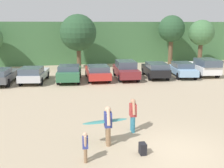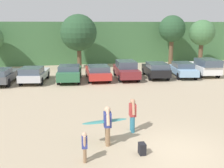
{
  "view_description": "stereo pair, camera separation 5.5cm",
  "coord_description": "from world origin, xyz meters",
  "px_view_note": "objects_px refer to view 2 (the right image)",
  "views": [
    {
      "loc": [
        -4.56,
        -9.13,
        4.91
      ],
      "look_at": [
        -1.09,
        6.96,
        1.25
      ],
      "focal_mm": 43.58,
      "sensor_mm": 36.0,
      "label": 1
    },
    {
      "loc": [
        -4.5,
        -9.14,
        4.91
      ],
      "look_at": [
        -1.09,
        6.96,
        1.25
      ],
      "focal_mm": 43.58,
      "sensor_mm": 36.0,
      "label": 2
    }
  ],
  "objects_px": {
    "person_companion": "(133,113)",
    "parked_car_white": "(204,67)",
    "parked_car_black": "(156,69)",
    "backpack_dropped": "(142,149)",
    "parked_car_dark_gray": "(2,75)",
    "person_adult": "(108,123)",
    "person_child": "(85,145)",
    "parked_car_maroon": "(126,69)",
    "parked_car_silver": "(34,74)",
    "surfboard_teal": "(105,121)",
    "parked_car_sky_blue": "(183,69)",
    "parked_car_forest_green": "(70,73)",
    "parked_car_red": "(98,72)"
  },
  "relations": [
    {
      "from": "person_companion",
      "to": "parked_car_white",
      "type": "bearing_deg",
      "value": -126.22
    },
    {
      "from": "parked_car_white",
      "to": "parked_car_black",
      "type": "bearing_deg",
      "value": 94.78
    },
    {
      "from": "parked_car_black",
      "to": "backpack_dropped",
      "type": "xyz_separation_m",
      "value": [
        -6.0,
        -14.24,
        -0.56
      ]
    },
    {
      "from": "parked_car_dark_gray",
      "to": "parked_car_black",
      "type": "xyz_separation_m",
      "value": [
        13.48,
        -0.06,
        0.03
      ]
    },
    {
      "from": "parked_car_dark_gray",
      "to": "parked_car_white",
      "type": "relative_size",
      "value": 1.02
    },
    {
      "from": "person_adult",
      "to": "person_child",
      "type": "bearing_deg",
      "value": 54.17
    },
    {
      "from": "parked_car_maroon",
      "to": "person_adult",
      "type": "relative_size",
      "value": 2.9
    },
    {
      "from": "parked_car_silver",
      "to": "person_companion",
      "type": "xyz_separation_m",
      "value": [
        5.17,
        -12.16,
        0.15
      ]
    },
    {
      "from": "person_adult",
      "to": "person_companion",
      "type": "xyz_separation_m",
      "value": [
        1.39,
        1.14,
        -0.04
      ]
    },
    {
      "from": "parked_car_dark_gray",
      "to": "person_companion",
      "type": "bearing_deg",
      "value": -140.36
    },
    {
      "from": "parked_car_dark_gray",
      "to": "parked_car_silver",
      "type": "height_order",
      "value": "parked_car_silver"
    },
    {
      "from": "person_adult",
      "to": "surfboard_teal",
      "type": "xyz_separation_m",
      "value": [
        -0.09,
        0.1,
        0.05
      ]
    },
    {
      "from": "parked_car_silver",
      "to": "parked_car_maroon",
      "type": "bearing_deg",
      "value": -80.9
    },
    {
      "from": "parked_car_maroon",
      "to": "person_child",
      "type": "xyz_separation_m",
      "value": [
        -5.4,
        -14.51,
        -0.2
      ]
    },
    {
      "from": "parked_car_silver",
      "to": "parked_car_sky_blue",
      "type": "relative_size",
      "value": 1.04
    },
    {
      "from": "parked_car_sky_blue",
      "to": "surfboard_teal",
      "type": "distance_m",
      "value": 16.25
    },
    {
      "from": "parked_car_white",
      "to": "parked_car_silver",
      "type": "bearing_deg",
      "value": 94.64
    },
    {
      "from": "parked_car_forest_green",
      "to": "person_child",
      "type": "distance_m",
      "value": 14.37
    },
    {
      "from": "parked_car_red",
      "to": "person_adult",
      "type": "relative_size",
      "value": 2.95
    },
    {
      "from": "parked_car_white",
      "to": "parked_car_red",
      "type": "bearing_deg",
      "value": 93.99
    },
    {
      "from": "parked_car_sky_blue",
      "to": "parked_car_red",
      "type": "bearing_deg",
      "value": 97.47
    },
    {
      "from": "surfboard_teal",
      "to": "person_adult",
      "type": "bearing_deg",
      "value": 123.72
    },
    {
      "from": "person_child",
      "to": "parked_car_red",
      "type": "bearing_deg",
      "value": -95.42
    },
    {
      "from": "parked_car_silver",
      "to": "backpack_dropped",
      "type": "distance_m",
      "value": 15.25
    },
    {
      "from": "parked_car_maroon",
      "to": "backpack_dropped",
      "type": "bearing_deg",
      "value": 171.9
    },
    {
      "from": "parked_car_black",
      "to": "backpack_dropped",
      "type": "height_order",
      "value": "parked_car_black"
    },
    {
      "from": "parked_car_sky_blue",
      "to": "person_adult",
      "type": "height_order",
      "value": "person_adult"
    },
    {
      "from": "parked_car_silver",
      "to": "person_adult",
      "type": "xyz_separation_m",
      "value": [
        3.77,
        -13.3,
        0.19
      ]
    },
    {
      "from": "parked_car_sky_blue",
      "to": "backpack_dropped",
      "type": "height_order",
      "value": "parked_car_sky_blue"
    },
    {
      "from": "parked_car_white",
      "to": "person_child",
      "type": "bearing_deg",
      "value": 143.06
    },
    {
      "from": "parked_car_black",
      "to": "surfboard_teal",
      "type": "relative_size",
      "value": 2.26
    },
    {
      "from": "person_adult",
      "to": "person_child",
      "type": "xyz_separation_m",
      "value": [
        -1.08,
        -1.23,
        -0.29
      ]
    },
    {
      "from": "parked_car_white",
      "to": "person_adult",
      "type": "height_order",
      "value": "parked_car_white"
    },
    {
      "from": "parked_car_sky_blue",
      "to": "parked_car_white",
      "type": "relative_size",
      "value": 0.98
    },
    {
      "from": "parked_car_white",
      "to": "person_adult",
      "type": "relative_size",
      "value": 2.74
    },
    {
      "from": "backpack_dropped",
      "to": "parked_car_white",
      "type": "bearing_deg",
      "value": 52.5
    },
    {
      "from": "parked_car_silver",
      "to": "parked_car_black",
      "type": "bearing_deg",
      "value": -81.76
    },
    {
      "from": "parked_car_maroon",
      "to": "parked_car_red",
      "type": "bearing_deg",
      "value": 93.32
    },
    {
      "from": "parked_car_red",
      "to": "backpack_dropped",
      "type": "xyz_separation_m",
      "value": [
        -0.59,
        -14.45,
        -0.49
      ]
    },
    {
      "from": "person_companion",
      "to": "surfboard_teal",
      "type": "xyz_separation_m",
      "value": [
        -1.48,
        -1.04,
        0.09
      ]
    },
    {
      "from": "parked_car_red",
      "to": "person_companion",
      "type": "height_order",
      "value": "person_companion"
    },
    {
      "from": "parked_car_silver",
      "to": "parked_car_forest_green",
      "type": "height_order",
      "value": "parked_car_forest_green"
    },
    {
      "from": "parked_car_forest_green",
      "to": "surfboard_teal",
      "type": "bearing_deg",
      "value": -169.42
    },
    {
      "from": "parked_car_dark_gray",
      "to": "parked_car_sky_blue",
      "type": "xyz_separation_m",
      "value": [
        16.13,
        -0.15,
        -0.02
      ]
    },
    {
      "from": "person_adult",
      "to": "surfboard_teal",
      "type": "bearing_deg",
      "value": -43.22
    },
    {
      "from": "surfboard_teal",
      "to": "person_companion",
      "type": "bearing_deg",
      "value": -152.62
    },
    {
      "from": "parked_car_red",
      "to": "surfboard_teal",
      "type": "distance_m",
      "value": 13.35
    },
    {
      "from": "parked_car_forest_green",
      "to": "parked_car_black",
      "type": "height_order",
      "value": "parked_car_forest_green"
    },
    {
      "from": "surfboard_teal",
      "to": "parked_car_maroon",
      "type": "bearing_deg",
      "value": -116.06
    },
    {
      "from": "parked_car_maroon",
      "to": "person_adult",
      "type": "distance_m",
      "value": 13.96
    }
  ]
}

